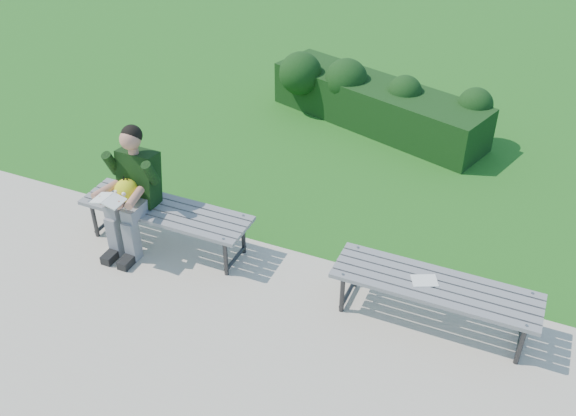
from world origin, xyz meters
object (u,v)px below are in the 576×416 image
(bench_left, at_px, (166,213))
(paper_sheet, at_px, (425,281))
(hedge, at_px, (371,98))
(bench_right, at_px, (435,289))
(seated_boy, at_px, (132,187))

(bench_left, relative_size, paper_sheet, 6.75)
(bench_left, xyz_separation_m, paper_sheet, (2.67, -0.03, 0.06))
(hedge, xyz_separation_m, bench_right, (1.70, -3.53, 0.03))
(bench_left, bearing_deg, bench_right, -0.61)
(bench_left, distance_m, bench_right, 2.77)
(bench_right, height_order, paper_sheet, bench_right)
(bench_left, bearing_deg, seated_boy, -162.57)
(bench_left, height_order, paper_sheet, bench_left)
(paper_sheet, bearing_deg, hedge, 114.35)
(bench_right, bearing_deg, bench_left, 179.39)
(bench_right, relative_size, seated_boy, 1.37)
(hedge, height_order, bench_left, hedge)
(seated_boy, bearing_deg, bench_left, 17.43)
(hedge, bearing_deg, bench_left, -107.03)
(hedge, xyz_separation_m, bench_left, (-1.07, -3.50, 0.03))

